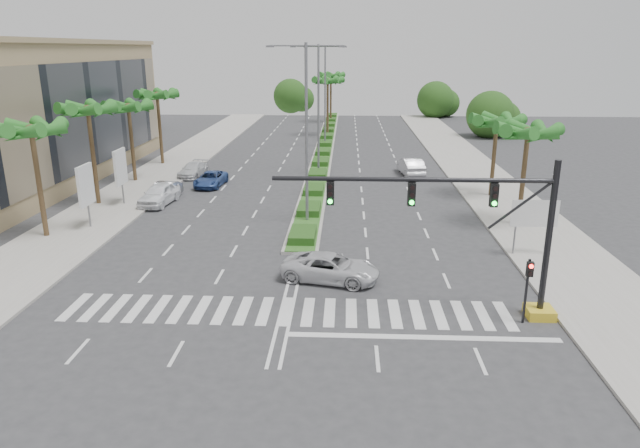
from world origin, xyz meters
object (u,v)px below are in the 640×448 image
at_px(car_parked_a, 159,194).
at_px(car_crossing, 331,268).
at_px(car_parked_d, 193,170).
at_px(car_right, 411,166).
at_px(car_parked_b, 164,192).
at_px(car_parked_c, 211,179).

distance_m(car_parked_a, car_crossing, 20.00).
xyz_separation_m(car_parked_d, car_right, (20.62, 1.72, 0.18)).
distance_m(car_parked_b, car_parked_d, 8.84).
bearing_deg(car_right, car_parked_a, 21.83).
relative_size(car_parked_c, car_crossing, 0.91).
distance_m(car_parked_b, car_parked_c, 5.62).
bearing_deg(car_parked_d, car_parked_b, -82.93).
bearing_deg(car_parked_c, car_parked_d, 127.65).
bearing_deg(car_parked_a, car_right, 36.20).
height_order(car_parked_a, car_parked_d, car_parked_a).
xyz_separation_m(car_parked_d, car_crossing, (13.73, -24.61, 0.06)).
relative_size(car_parked_a, car_crossing, 0.94).
height_order(car_parked_d, car_right, car_right).
height_order(car_parked_c, car_crossing, car_crossing).
bearing_deg(car_parked_a, car_crossing, -40.19).
height_order(car_parked_b, car_right, car_right).
relative_size(car_parked_c, car_parked_d, 1.03).
bearing_deg(car_parked_a, car_parked_c, 73.83).
distance_m(car_crossing, car_right, 27.21).
bearing_deg(car_parked_d, car_crossing, -53.77).
distance_m(car_parked_c, car_right, 18.88).
bearing_deg(car_parked_b, car_parked_d, 96.18).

